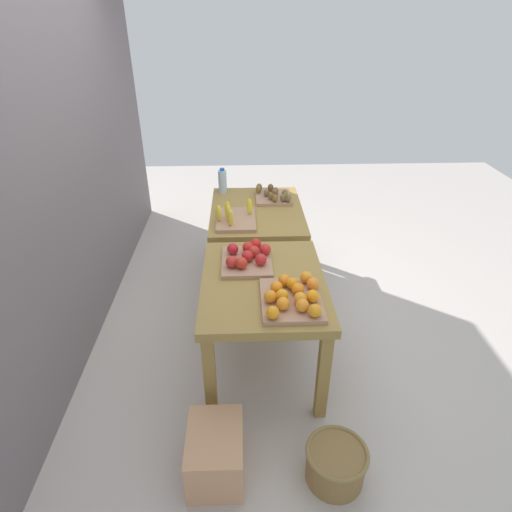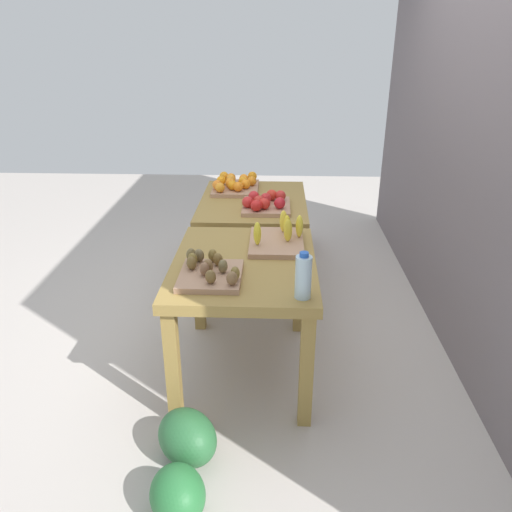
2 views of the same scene
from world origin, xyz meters
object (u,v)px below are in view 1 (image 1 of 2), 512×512
orange_bin (293,297)px  kiwi_bin (274,196)px  banana_crate (235,218)px  watermelon_pile (274,227)px  wicker_basket (336,463)px  display_table_left (263,293)px  display_table_right (257,220)px  cardboard_produce_box (216,453)px  water_bottle (223,181)px  apple_bin (248,257)px

orange_bin → kiwi_bin: size_ratio=1.22×
banana_crate → kiwi_bin: size_ratio=1.20×
watermelon_pile → wicker_basket: watermelon_pile is taller
display_table_left → display_table_right: bearing=0.0°
orange_bin → watermelon_pile: size_ratio=0.64×
banana_crate → cardboard_produce_box: 1.81m
orange_bin → kiwi_bin: orange_bin is taller
banana_crate → water_bottle: 0.67m
water_bottle → kiwi_bin: bearing=-112.5°
cardboard_produce_box → banana_crate: bearing=-3.7°
orange_bin → kiwi_bin: (1.59, -0.00, -0.01)m
orange_bin → cardboard_produce_box: size_ratio=1.12×
kiwi_bin → water_bottle: 0.51m
orange_bin → apple_bin: bearing=28.5°
orange_bin → cardboard_produce_box: (-0.57, 0.46, -0.63)m
display_table_right → banana_crate: 0.34m
kiwi_bin → wicker_basket: kiwi_bin is taller
orange_bin → watermelon_pile: orange_bin is taller
orange_bin → cardboard_produce_box: bearing=141.1°
cardboard_produce_box → apple_bin: bearing=-11.1°
banana_crate → watermelon_pile: bearing=-20.7°
wicker_basket → cardboard_produce_box: bearing=84.1°
display_table_right → orange_bin: (-1.37, -0.16, 0.15)m
water_bottle → watermelon_pile: water_bottle is taller
apple_bin → cardboard_produce_box: size_ratio=1.01×
display_table_right → apple_bin: 0.92m
display_table_right → banana_crate: bearing=142.4°
display_table_left → watermelon_pile: display_table_left is taller
apple_bin → water_bottle: size_ratio=1.72×
apple_bin → cardboard_produce_box: (-1.04, 0.20, -0.62)m
kiwi_bin → wicker_basket: (-2.23, -0.19, -0.65)m
display_table_right → watermelon_pile: size_ratio=1.49×
orange_bin → water_bottle: size_ratio=1.90×
display_table_left → wicker_basket: size_ratio=3.05×
display_table_left → kiwi_bin: bearing=-6.9°
display_table_left → water_bottle: 1.58m
orange_bin → water_bottle: water_bottle is taller
kiwi_bin → watermelon_pile: 0.91m
wicker_basket → watermelon_pile: bearing=2.4°
wicker_basket → display_table_left: bearing=21.5°
display_table_left → apple_bin: 0.28m
kiwi_bin → watermelon_pile: bearing=-5.8°
watermelon_pile → kiwi_bin: bearing=174.2°
orange_bin → display_table_left: bearing=32.0°
display_table_left → water_bottle: size_ratio=4.41×
orange_bin → wicker_basket: bearing=-163.2°
apple_bin → kiwi_bin: (1.12, -0.26, -0.01)m
wicker_basket → apple_bin: bearing=22.0°
banana_crate → wicker_basket: banana_crate is taller
kiwi_bin → wicker_basket: size_ratio=1.07×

